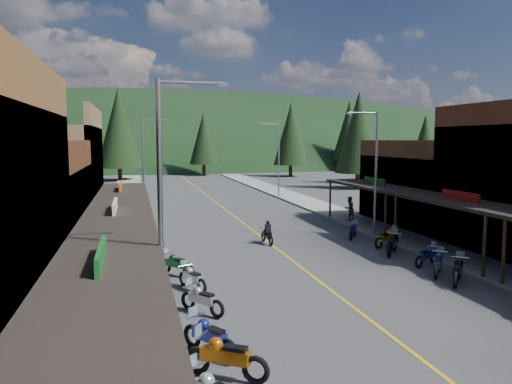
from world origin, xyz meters
TOP-DOWN VIEW (x-y plane):
  - ground at (0.00, 0.00)m, footprint 220.00×220.00m
  - centerline at (0.00, 20.00)m, footprint 0.15×90.00m
  - sidewalk_west at (-8.70, 20.00)m, footprint 3.40×94.00m
  - sidewalk_east at (8.70, 20.00)m, footprint 3.40×94.00m
  - shop_west_3 at (-13.78, 11.30)m, footprint 10.90×10.20m
  - shop_east_3 at (13.75, 11.30)m, footprint 10.90×10.20m
  - streetlight_0 at (-6.95, -6.00)m, footprint 2.16×0.18m
  - streetlight_1 at (-6.95, 22.00)m, footprint 2.16×0.18m
  - streetlight_2 at (6.95, 8.00)m, footprint 2.16×0.18m
  - streetlight_3 at (6.95, 30.00)m, footprint 2.16×0.18m
  - ridge_hill at (0.00, 135.00)m, footprint 310.00×140.00m
  - pine_1 at (-24.00, 70.00)m, footprint 5.88×5.88m
  - pine_2 at (-10.00, 58.00)m, footprint 6.72×6.72m
  - pine_3 at (4.00, 66.00)m, footprint 5.04×5.04m
  - pine_4 at (18.00, 60.00)m, footprint 5.88×5.88m
  - pine_5 at (34.00, 72.00)m, footprint 6.72×6.72m
  - pine_6 at (46.00, 64.00)m, footprint 5.04×5.04m
  - pine_8 at (-22.00, 40.00)m, footprint 4.48×4.48m
  - pine_9 at (24.00, 45.00)m, footprint 4.93×4.93m
  - pine_10 at (-18.00, 50.00)m, footprint 5.38×5.38m
  - pine_11 at (20.00, 38.00)m, footprint 5.82×5.82m
  - bike_west_4 at (-5.64, -8.64)m, footprint 2.38×1.94m
  - bike_west_5 at (-5.83, -7.11)m, footprint 1.81×2.24m
  - bike_west_6 at (-5.58, -3.59)m, footprint 1.79×2.03m
  - bike_west_7 at (-5.60, -0.68)m, footprint 1.44×2.08m
  - bike_west_8 at (-6.04, 1.73)m, footprint 1.86×2.01m
  - bike_east_6 at (5.71, -2.47)m, footprint 2.02×2.14m
  - bike_east_7 at (5.66, -1.09)m, footprint 1.90×2.10m
  - bike_east_8 at (6.15, 0.60)m, footprint 2.01×1.45m
  - bike_east_9 at (5.68, 3.17)m, footprint 2.00×2.22m
  - bike_east_10 at (6.35, 4.99)m, footprint 2.21×1.55m
  - bike_east_11 at (5.50, 7.78)m, footprint 1.64×1.98m
  - rider_on_bike at (-0.16, 7.62)m, footprint 0.78×1.95m
  - pedestrian_east_b at (7.90, 13.72)m, footprint 1.00×0.79m

SIDE VIEW (x-z plane):
  - ground at x=0.00m, z-range 0.00..0.00m
  - ridge_hill at x=0.00m, z-range -30.00..30.00m
  - centerline at x=0.00m, z-range 0.00..0.01m
  - sidewalk_west at x=-8.70m, z-range 0.00..0.15m
  - sidewalk_east at x=8.70m, z-range 0.00..0.15m
  - bike_east_8 at x=6.15m, z-range 0.00..1.10m
  - bike_east_11 at x=5.50m, z-range 0.00..1.12m
  - bike_west_7 at x=-5.60m, z-range 0.00..1.14m
  - rider_on_bike at x=-0.16m, z-range -0.14..1.30m
  - bike_west_6 at x=-5.58m, z-range 0.00..1.17m
  - bike_west_8 at x=-6.04m, z-range 0.00..1.18m
  - bike_east_10 at x=6.35m, z-range 0.00..1.21m
  - bike_east_7 at x=5.66m, z-range 0.00..1.22m
  - bike_west_5 at x=-5.83m, z-range 0.00..1.26m
  - bike_east_6 at x=5.71m, z-range 0.00..1.27m
  - bike_east_9 at x=5.68m, z-range 0.00..1.29m
  - bike_west_4 at x=-5.64m, z-range 0.00..1.34m
  - pedestrian_east_b at x=7.90m, z-range 0.15..1.96m
  - shop_east_3 at x=13.75m, z-range -0.57..5.63m
  - shop_west_3 at x=-13.78m, z-range -0.58..7.62m
  - streetlight_0 at x=-6.95m, z-range 0.46..8.46m
  - streetlight_1 at x=-6.95m, z-range 0.46..8.46m
  - streetlight_2 at x=6.95m, z-range 0.46..8.46m
  - streetlight_3 at x=6.95m, z-range 0.46..8.46m
  - pine_8 at x=-22.00m, z-range 0.98..10.98m
  - pine_9 at x=24.00m, z-range 0.98..11.78m
  - pine_3 at x=4.00m, z-range 0.98..11.98m
  - pine_6 at x=46.00m, z-range 0.98..11.98m
  - pine_10 at x=-18.00m, z-range 0.98..12.58m
  - pine_11 at x=20.00m, z-range 0.99..13.39m
  - pine_1 at x=-24.00m, z-range 0.99..13.49m
  - pine_4 at x=18.00m, z-range 0.99..13.49m
  - pine_2 at x=-10.00m, z-range 0.99..14.99m
  - pine_5 at x=34.00m, z-range 0.99..14.99m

